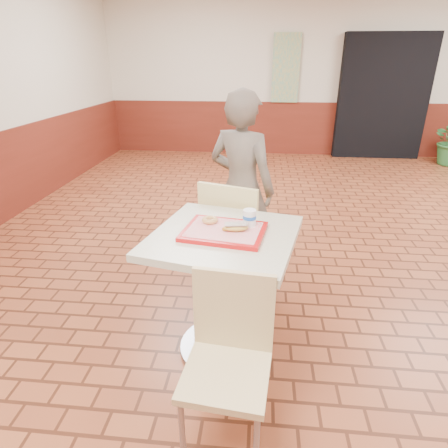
# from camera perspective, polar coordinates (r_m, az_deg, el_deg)

# --- Properties ---
(room_shell) EXTENTS (8.01, 10.01, 3.01)m
(room_shell) POSITION_cam_1_polar(r_m,az_deg,el_deg) (2.83, 27.44, 16.02)
(room_shell) COLOR brown
(room_shell) RESTS_ON ground
(wainscot_band) EXTENTS (8.00, 10.00, 1.00)m
(wainscot_band) POSITION_cam_1_polar(r_m,az_deg,el_deg) (3.09, 23.98, -2.47)
(wainscot_band) COLOR #561B10
(wainscot_band) RESTS_ON ground
(corridor_doorway) EXTENTS (1.60, 0.22, 2.20)m
(corridor_doorway) POSITION_cam_1_polar(r_m,az_deg,el_deg) (7.86, 23.01, 17.26)
(corridor_doorway) COLOR black
(corridor_doorway) RESTS_ON ground
(promo_poster) EXTENTS (0.50, 0.03, 1.20)m
(promo_poster) POSITION_cam_1_polar(r_m,az_deg,el_deg) (7.59, 9.42, 22.35)
(promo_poster) COLOR gray
(promo_poster) RESTS_ON wainscot_band
(main_table) EXTENTS (0.80, 0.80, 0.84)m
(main_table) POSITION_cam_1_polar(r_m,az_deg,el_deg) (2.28, 0.00, -7.72)
(main_table) COLOR #B4B191
(main_table) RESTS_ON ground
(chair_main_front) EXTENTS (0.44, 0.44, 0.86)m
(chair_main_front) POSITION_cam_1_polar(r_m,az_deg,el_deg) (1.89, 0.77, -18.88)
(chair_main_front) COLOR tan
(chair_main_front) RESTS_ON ground
(chair_main_back) EXTENTS (0.56, 0.56, 0.97)m
(chair_main_back) POSITION_cam_1_polar(r_m,az_deg,el_deg) (2.83, 1.46, -1.73)
(chair_main_back) COLOR #E8DB8B
(chair_main_back) RESTS_ON ground
(customer) EXTENTS (0.68, 0.58, 1.57)m
(customer) POSITION_cam_1_polar(r_m,az_deg,el_deg) (3.08, 2.68, 5.38)
(customer) COLOR #5F564A
(customer) RESTS_ON ground
(serving_tray) EXTENTS (0.46, 0.35, 0.03)m
(serving_tray) POSITION_cam_1_polar(r_m,az_deg,el_deg) (2.14, 0.00, -1.13)
(serving_tray) COLOR #B10D0D
(serving_tray) RESTS_ON main_table
(ring_donut) EXTENTS (0.12, 0.12, 0.03)m
(ring_donut) POSITION_cam_1_polar(r_m,az_deg,el_deg) (2.22, -2.17, 0.61)
(ring_donut) COLOR #BA8344
(ring_donut) RESTS_ON serving_tray
(long_john_donut) EXTENTS (0.15, 0.09, 0.05)m
(long_john_donut) POSITION_cam_1_polar(r_m,az_deg,el_deg) (2.11, 1.75, -0.51)
(long_john_donut) COLOR gold
(long_john_donut) RESTS_ON serving_tray
(paper_cup) EXTENTS (0.08, 0.08, 0.10)m
(paper_cup) POSITION_cam_1_polar(r_m,az_deg,el_deg) (2.17, 3.91, 0.99)
(paper_cup) COLOR white
(paper_cup) RESTS_ON serving_tray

